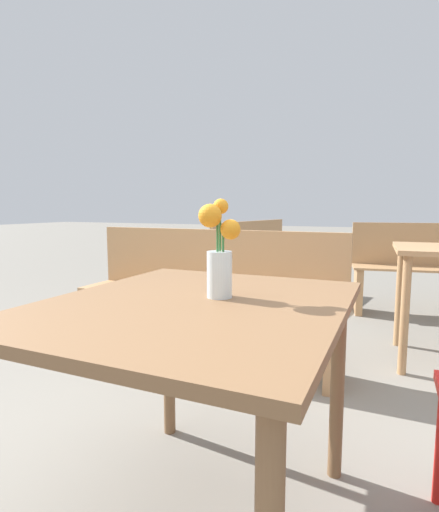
% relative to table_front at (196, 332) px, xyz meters
% --- Properties ---
extents(table_front, '(0.84, 0.99, 0.73)m').
position_rel_table_front_xyz_m(table_front, '(0.00, 0.00, 0.00)').
color(table_front, brown).
rests_on(table_front, ground_plane).
extents(flower_vase, '(0.12, 0.12, 0.30)m').
position_rel_table_front_xyz_m(flower_vase, '(0.05, 0.07, 0.22)').
color(flower_vase, silver).
rests_on(flower_vase, table_front).
extents(bench_near, '(1.75, 0.39, 0.85)m').
position_rel_table_front_xyz_m(bench_near, '(-0.56, 1.30, -0.16)').
color(bench_near, tan).
rests_on(bench_near, ground_plane).
extents(bench_far, '(0.62, 1.54, 0.85)m').
position_rel_table_front_xyz_m(bench_far, '(-0.95, 3.05, -0.17)').
color(bench_far, tan).
rests_on(bench_far, ground_plane).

